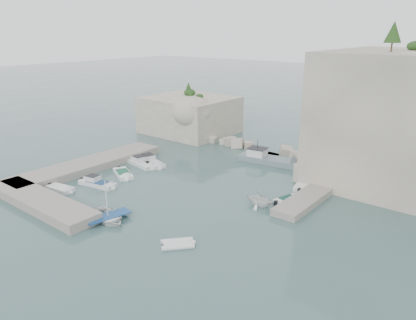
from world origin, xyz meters
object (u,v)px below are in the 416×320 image
Objects in this scene: motorboat_a at (151,164)px; motorboat_c at (123,175)px; tender_east_c at (304,187)px; work_boat at (268,163)px; motorboat_d at (98,186)px; rowboat at (108,220)px; motorboat_b at (142,166)px; motorboat_e at (60,191)px; tender_east_a at (260,205)px; tender_east_d at (314,181)px; inflatable_dinghy at (177,246)px; tender_east_b at (287,202)px.

motorboat_c is (0.76, -6.00, 0.00)m from motorboat_a.
tender_east_c is 10.53m from work_boat.
rowboat is (9.25, -5.48, 0.00)m from motorboat_d.
motorboat_b reaches higher than motorboat_e.
motorboat_c is 14.05m from rowboat.
tender_east_a is 0.66× the size of tender_east_c.
work_boat reaches higher than tender_east_a.
motorboat_c is 26.40m from tender_east_d.
tender_east_c is (23.49, 20.80, 0.00)m from motorboat_e.
motorboat_a is 1.30× the size of tender_east_c.
motorboat_e is 21.03m from inflatable_dinghy.
motorboat_b reaches higher than tender_east_c.
work_boat is (14.04, 13.19, 0.00)m from motorboat_b.
inflatable_dinghy is at bearing -24.35° from motorboat_d.
rowboat reaches higher than motorboat_e.
tender_east_b is at bearing 29.59° from inflatable_dinghy.
rowboat is at bearing -40.79° from motorboat_d.
tender_east_a is at bearing 35.94° from inflatable_dinghy.
motorboat_b is at bearing 48.00° from rowboat.
tender_east_d is at bearing -9.65° from tender_east_a.
tender_east_b is at bearing 175.35° from tender_east_c.
tender_east_d is at bearing 36.04° from motorboat_e.
tender_east_d is at bearing 60.30° from motorboat_c.
tender_east_b is (12.69, 16.42, 0.00)m from rowboat.
motorboat_e is 1.20× the size of inflatable_dinghy.
tender_east_d is (23.63, 23.53, 0.00)m from motorboat_e.
tender_east_c reaches higher than inflatable_dinghy.
motorboat_c is 21.38m from inflatable_dinghy.
motorboat_a is 1.44m from motorboat_b.
motorboat_b is 1.19× the size of tender_east_d.
tender_east_c is at bearing 34.60° from inflatable_dinghy.
motorboat_b is 19.26m from work_boat.
tender_east_a is at bearing -70.90° from work_boat.
inflatable_dinghy is (18.73, -4.74, 0.00)m from motorboat_d.
work_boat is (-9.59, 11.54, 0.00)m from tender_east_b.
motorboat_a is 14.72m from motorboat_e.
work_boat is (12.35, 22.47, 0.00)m from motorboat_d.
rowboat is at bearing 158.41° from tender_east_b.
inflatable_dinghy is 0.64× the size of tender_east_c.
motorboat_a is 18.01m from work_boat.
rowboat is 1.58× the size of inflatable_dinghy.
rowboat is at bearing -20.10° from motorboat_c.
tender_east_d is (1.45, 11.48, 0.00)m from tender_east_a.
motorboat_e is 1.02× the size of tender_east_b.
motorboat_e is 1.16× the size of tender_east_a.
motorboat_d is at bearing -66.60° from motorboat_a.
rowboat is 9.51m from inflatable_dinghy.
work_boat is (13.59, 11.82, 0.00)m from motorboat_a.
tender_east_c is at bearing -16.78° from rowboat.
motorboat_b is at bearing 130.73° from motorboat_c.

